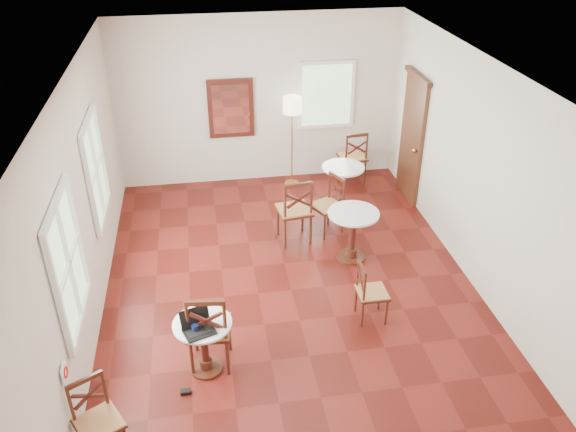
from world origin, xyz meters
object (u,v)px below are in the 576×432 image
object	(u,v)px
chair_back_b	(328,205)
cafe_table_back	(343,182)
laptop	(197,326)
power_adapter	(185,392)
navy_mug	(195,328)
chair_mid_a	(295,210)
floor_lamp	(292,111)
cafe_table_near	(204,341)
mouse	(193,317)
chair_near_a	(209,329)
chair_mid_b	(370,292)
chair_back_a	(353,157)
water_glass	(201,320)
cafe_table_mid	(352,230)
chair_near_b	(98,421)

from	to	relation	value
chair_back_b	cafe_table_back	bearing A→B (deg)	125.34
laptop	power_adapter	world-z (taller)	laptop
navy_mug	chair_mid_a	bearing A→B (deg)	60.15
chair_back_b	floor_lamp	xyz separation A→B (m)	(-0.29, 1.71, 0.94)
cafe_table_near	mouse	size ratio (longest dim) A/B	7.83
chair_back_b	chair_near_a	bearing A→B (deg)	-62.07
chair_mid_b	mouse	xyz separation A→B (m)	(-2.18, -0.48, 0.30)
chair_near_a	mouse	distance (m)	0.24
chair_mid_a	navy_mug	xyz separation A→B (m)	(-1.53, -2.67, 0.20)
chair_back_b	chair_back_a	bearing A→B (deg)	127.63
chair_mid_a	chair_mid_b	size ratio (longest dim) A/B	1.31
mouse	water_glass	bearing A→B (deg)	-38.58
cafe_table_mid	chair_back_a	xyz separation A→B (m)	(0.65, 2.45, 0.02)
chair_back_b	power_adapter	distance (m)	3.84
cafe_table_near	chair_near_a	size ratio (longest dim) A/B	0.65
laptop	chair_near_a	bearing A→B (deg)	38.00
floor_lamp	water_glass	distance (m)	4.83
cafe_table_mid	chair_near_a	xyz separation A→B (m)	(-2.13, -1.84, 0.04)
water_glass	chair_back_a	bearing A→B (deg)	56.85
cafe_table_mid	power_adapter	bearing A→B (deg)	-137.36
chair_near_a	chair_near_b	bearing A→B (deg)	50.45
laptop	water_glass	bearing A→B (deg)	47.91
chair_back_b	navy_mug	size ratio (longest dim) A/B	8.84
chair_mid_a	chair_back_a	bearing A→B (deg)	-134.94
chair_mid_b	floor_lamp	size ratio (longest dim) A/B	0.50
cafe_table_back	chair_near_b	distance (m)	5.63
navy_mug	power_adapter	world-z (taller)	navy_mug
chair_near_a	chair_back_a	bearing A→B (deg)	-115.72
chair_mid_a	chair_mid_b	distance (m)	2.07
cafe_table_mid	chair_mid_a	distance (m)	0.97
laptop	chair_mid_b	bearing A→B (deg)	-1.72
laptop	water_glass	distance (m)	0.11
chair_back_a	cafe_table_back	bearing A→B (deg)	59.43
floor_lamp	mouse	world-z (taller)	floor_lamp
cafe_table_back	navy_mug	xyz separation A→B (m)	(-2.51, -3.61, 0.27)
laptop	cafe_table_mid	bearing A→B (deg)	22.56
chair_back_b	laptop	xyz separation A→B (m)	(-2.08, -2.84, 0.28)
chair_near_a	navy_mug	size ratio (longest dim) A/B	9.88
mouse	navy_mug	size ratio (longest dim) A/B	0.83
chair_near_a	mouse	size ratio (longest dim) A/B	11.98
chair_near_a	water_glass	xyz separation A→B (m)	(-0.08, -0.08, 0.21)
floor_lamp	laptop	xyz separation A→B (m)	(-1.79, -4.56, -0.66)
laptop	power_adapter	xyz separation A→B (m)	(-0.19, -0.22, -0.72)
power_adapter	chair_near_b	bearing A→B (deg)	-141.64
power_adapter	cafe_table_near	bearing A→B (deg)	53.61
chair_back_b	mouse	xyz separation A→B (m)	(-2.12, -2.65, 0.24)
laptop	navy_mug	size ratio (longest dim) A/B	3.71
chair_near_a	power_adapter	xyz separation A→B (m)	(-0.31, -0.41, -0.50)
chair_back_a	water_glass	distance (m)	5.22
power_adapter	chair_back_a	bearing A→B (deg)	56.66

